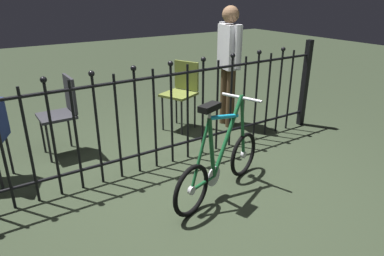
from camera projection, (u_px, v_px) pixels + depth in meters
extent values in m
plane|color=#2D3725|center=(194.00, 193.00, 3.13)|extent=(20.00, 20.00, 0.00)
cylinder|color=black|center=(3.00, 153.00, 2.73)|extent=(0.02, 0.02, 1.02)
cylinder|color=black|center=(29.00, 147.00, 2.83)|extent=(0.02, 0.02, 1.02)
cylinder|color=black|center=(54.00, 142.00, 2.93)|extent=(0.02, 0.02, 1.02)
sphere|color=black|center=(43.00, 80.00, 2.72)|extent=(0.05, 0.05, 0.05)
cylinder|color=black|center=(77.00, 137.00, 3.02)|extent=(0.02, 0.02, 1.02)
cylinder|color=black|center=(98.00, 133.00, 3.12)|extent=(0.02, 0.02, 1.02)
sphere|color=black|center=(91.00, 74.00, 2.92)|extent=(0.05, 0.05, 0.05)
cylinder|color=black|center=(118.00, 128.00, 3.22)|extent=(0.02, 0.02, 1.02)
cylinder|color=black|center=(137.00, 124.00, 3.32)|extent=(0.02, 0.02, 1.02)
sphere|color=black|center=(133.00, 68.00, 3.12)|extent=(0.05, 0.05, 0.05)
cylinder|color=black|center=(155.00, 120.00, 3.42)|extent=(0.02, 0.02, 1.02)
cylinder|color=black|center=(172.00, 116.00, 3.51)|extent=(0.02, 0.02, 1.02)
sphere|color=black|center=(170.00, 64.00, 3.31)|extent=(0.05, 0.05, 0.05)
cylinder|color=black|center=(188.00, 113.00, 3.61)|extent=(0.02, 0.02, 1.02)
cylinder|color=black|center=(203.00, 110.00, 3.71)|extent=(0.02, 0.02, 1.02)
sphere|color=black|center=(203.00, 59.00, 3.51)|extent=(0.05, 0.05, 0.05)
cylinder|color=black|center=(217.00, 107.00, 3.81)|extent=(0.02, 0.02, 1.02)
cylinder|color=black|center=(231.00, 104.00, 3.91)|extent=(0.02, 0.02, 1.02)
sphere|color=black|center=(233.00, 56.00, 3.70)|extent=(0.05, 0.05, 0.05)
cylinder|color=black|center=(244.00, 101.00, 4.00)|extent=(0.02, 0.02, 1.02)
cylinder|color=black|center=(256.00, 98.00, 4.10)|extent=(0.02, 0.02, 1.02)
sphere|color=black|center=(259.00, 52.00, 3.90)|extent=(0.05, 0.05, 0.05)
cylinder|color=black|center=(268.00, 96.00, 4.20)|extent=(0.02, 0.02, 1.02)
cylinder|color=black|center=(279.00, 93.00, 4.30)|extent=(0.02, 0.02, 1.02)
sphere|color=black|center=(283.00, 49.00, 4.09)|extent=(0.05, 0.05, 0.05)
cylinder|color=black|center=(290.00, 91.00, 4.39)|extent=(0.02, 0.02, 1.02)
cylinder|color=black|center=(160.00, 149.00, 3.56)|extent=(4.32, 0.03, 0.03)
cylinder|color=black|center=(157.00, 77.00, 3.28)|extent=(4.32, 0.03, 0.03)
cube|color=black|center=(305.00, 84.00, 4.52)|extent=(0.07, 0.07, 1.13)
torus|color=black|center=(192.00, 191.00, 2.76)|extent=(0.43, 0.18, 0.44)
cylinder|color=silver|center=(192.00, 191.00, 2.76)|extent=(0.08, 0.05, 0.07)
torus|color=black|center=(243.00, 154.00, 3.37)|extent=(0.43, 0.18, 0.44)
cylinder|color=silver|center=(243.00, 154.00, 3.37)|extent=(0.08, 0.05, 0.07)
cylinder|color=#19592D|center=(228.00, 135.00, 3.03)|extent=(0.43, 0.18, 0.65)
cylinder|color=#19A5D8|center=(224.00, 117.00, 2.90)|extent=(0.42, 0.17, 0.14)
cylinder|color=#19592D|center=(212.00, 149.00, 2.86)|extent=(0.12, 0.07, 0.57)
cylinder|color=#19592D|center=(203.00, 183.00, 2.88)|extent=(0.31, 0.13, 0.04)
cylinder|color=#19592D|center=(200.00, 155.00, 2.75)|extent=(0.25, 0.11, 0.56)
cylinder|color=#19592D|center=(243.00, 126.00, 3.21)|extent=(0.13, 0.07, 0.62)
cylinder|color=silver|center=(242.00, 97.00, 3.06)|extent=(0.03, 0.03, 0.02)
cylinder|color=silver|center=(242.00, 98.00, 3.07)|extent=(0.15, 0.39, 0.03)
cylinder|color=silver|center=(209.00, 114.00, 2.71)|extent=(0.03, 0.03, 0.07)
cube|color=black|center=(210.00, 107.00, 2.69)|extent=(0.22, 0.15, 0.05)
cylinder|color=silver|center=(214.00, 176.00, 3.00)|extent=(0.17, 0.07, 0.18)
cylinder|color=black|center=(10.00, 154.00, 3.38)|extent=(0.02, 0.02, 0.43)
cylinder|color=black|center=(49.00, 144.00, 3.61)|extent=(0.02, 0.02, 0.44)
cylinder|color=black|center=(43.00, 134.00, 3.83)|extent=(0.02, 0.02, 0.44)
cylinder|color=black|center=(77.00, 137.00, 3.76)|extent=(0.02, 0.02, 0.44)
cylinder|color=black|center=(69.00, 129.00, 3.98)|extent=(0.02, 0.02, 0.44)
cube|color=#2D2D33|center=(56.00, 116.00, 3.71)|extent=(0.37, 0.37, 0.03)
cube|color=#2D2D33|center=(70.00, 94.00, 3.71)|extent=(0.03, 0.35, 0.38)
cylinder|color=black|center=(182.00, 118.00, 4.29)|extent=(0.02, 0.02, 0.46)
cylinder|color=black|center=(163.00, 113.00, 4.45)|extent=(0.02, 0.02, 0.46)
cylinder|color=black|center=(195.00, 111.00, 4.52)|extent=(0.02, 0.02, 0.46)
cylinder|color=black|center=(176.00, 107.00, 4.68)|extent=(0.02, 0.02, 0.46)
cube|color=olive|center=(179.00, 94.00, 4.40)|extent=(0.49, 0.49, 0.03)
cube|color=olive|center=(186.00, 76.00, 4.45)|extent=(0.17, 0.34, 0.37)
cylinder|color=#4C3823|center=(230.00, 99.00, 4.51)|extent=(0.11, 0.11, 0.77)
cylinder|color=#4C3823|center=(224.00, 96.00, 4.64)|extent=(0.11, 0.11, 0.77)
cube|color=silver|center=(229.00, 47.00, 4.33)|extent=(0.22, 0.32, 0.54)
cylinder|color=silver|center=(238.00, 47.00, 4.15)|extent=(0.08, 0.08, 0.52)
cylinder|color=silver|center=(222.00, 43.00, 4.49)|extent=(0.08, 0.08, 0.52)
sphere|color=#8C6647|center=(231.00, 14.00, 4.18)|extent=(0.21, 0.21, 0.21)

